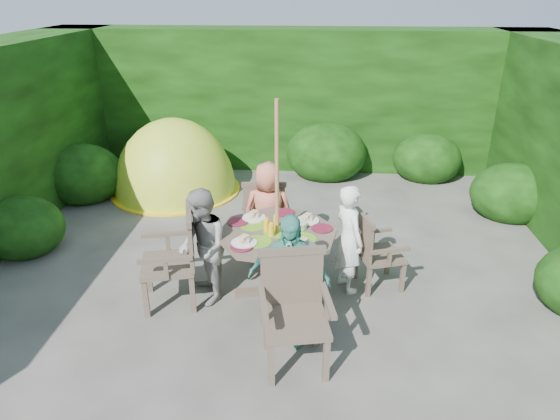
# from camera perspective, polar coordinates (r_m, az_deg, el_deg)

# --- Properties ---
(ground) EXTENTS (60.00, 60.00, 0.00)m
(ground) POSITION_cam_1_polar(r_m,az_deg,el_deg) (6.21, -0.22, -6.57)
(ground) COLOR #47453F
(ground) RESTS_ON ground
(hedge_enclosure) EXTENTS (9.00, 9.00, 2.50)m
(hedge_enclosure) POSITION_cam_1_polar(r_m,az_deg,el_deg) (6.94, 0.66, 8.09)
(hedge_enclosure) COLOR black
(hedge_enclosure) RESTS_ON ground
(patio_table) EXTENTS (1.59, 1.59, 0.93)m
(patio_table) POSITION_cam_1_polar(r_m,az_deg,el_deg) (5.41, -0.28, -3.66)
(patio_table) COLOR #44382C
(patio_table) RESTS_ON ground
(parasol_pole) EXTENTS (0.05, 0.05, 2.20)m
(parasol_pole) POSITION_cam_1_polar(r_m,az_deg,el_deg) (5.21, -0.34, 0.70)
(parasol_pole) COLOR olive
(parasol_pole) RESTS_ON ground
(garden_chair_right) EXTENTS (0.59, 0.63, 0.87)m
(garden_chair_right) POSITION_cam_1_polar(r_m,az_deg,el_deg) (5.73, 10.71, -4.53)
(garden_chair_right) COLOR #44382C
(garden_chair_right) RESTS_ON ground
(garden_chair_left) EXTENTS (0.69, 0.74, 1.04)m
(garden_chair_left) POSITION_cam_1_polar(r_m,az_deg,el_deg) (5.44, -11.81, -5.25)
(garden_chair_left) COLOR #44382C
(garden_chair_left) RESTS_ON ground
(garden_chair_back) EXTENTS (0.60, 0.55, 0.94)m
(garden_chair_back) POSITION_cam_1_polar(r_m,az_deg,el_deg) (6.45, -1.76, -0.30)
(garden_chair_back) COLOR #44382C
(garden_chair_back) RESTS_ON ground
(garden_chair_front) EXTENTS (0.71, 0.66, 1.03)m
(garden_chair_front) POSITION_cam_1_polar(r_m,az_deg,el_deg) (4.55, 1.62, -11.18)
(garden_chair_front) COLOR #44382C
(garden_chair_front) RESTS_ON ground
(child_right) EXTENTS (0.48, 0.55, 1.26)m
(child_right) POSITION_cam_1_polar(r_m,az_deg,el_deg) (5.57, 7.86, -3.27)
(child_right) COLOR white
(child_right) RESTS_ON ground
(child_left) EXTENTS (0.70, 0.77, 1.29)m
(child_left) POSITION_cam_1_polar(r_m,az_deg,el_deg) (5.38, -8.83, -4.24)
(child_left) COLOR gray
(child_left) RESTS_ON ground
(child_back) EXTENTS (0.64, 0.42, 1.28)m
(child_back) POSITION_cam_1_polar(r_m,az_deg,el_deg) (6.13, -1.35, -0.27)
(child_back) COLOR #D17356
(child_back) RESTS_ON ground
(child_front) EXTENTS (0.82, 0.41, 1.34)m
(child_front) POSITION_cam_1_polar(r_m,az_deg,el_deg) (4.71, 1.01, -7.96)
(child_front) COLOR teal
(child_front) RESTS_ON ground
(dome_tent) EXTENTS (2.39, 2.39, 2.46)m
(dome_tent) POSITION_cam_1_polar(r_m,az_deg,el_deg) (8.66, -11.75, 2.20)
(dome_tent) COLOR #C1DE2A
(dome_tent) RESTS_ON ground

